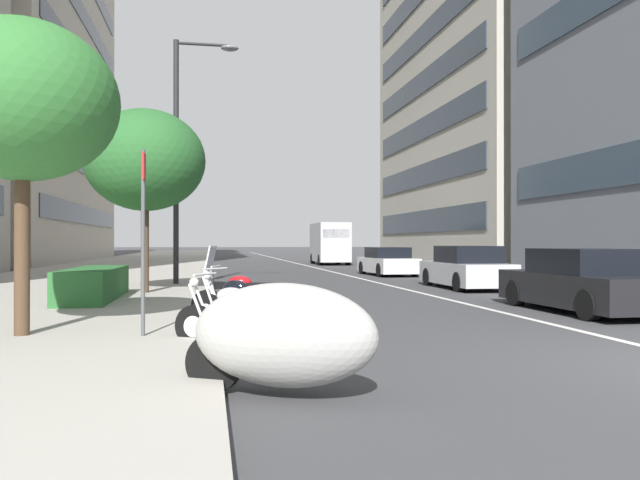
{
  "coord_description": "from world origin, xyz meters",
  "views": [
    {
      "loc": [
        -6.55,
        6.32,
        1.53
      ],
      "look_at": [
        14.39,
        2.59,
        1.61
      ],
      "focal_mm": 35.09,
      "sensor_mm": 36.0,
      "label": 1
    }
  ],
  "objects_px": {
    "motorcycle_mid_row": "(246,300)",
    "delivery_van_ahead": "(330,243)",
    "car_mid_block_traffic": "(584,283)",
    "car_following_behind": "(466,269)",
    "street_tree_by_lamp_post": "(22,102)",
    "car_lead_in_lane": "(387,262)",
    "parking_sign_by_curb": "(143,225)",
    "motorcycle_nearest_camera": "(242,309)",
    "street_lamp_with_banners": "(185,138)",
    "motorcycle_by_sign_pole": "(241,321)",
    "motorcycle_second_in_row": "(282,336)",
    "street_tree_far_plaza": "(145,161)"
  },
  "relations": [
    {
      "from": "motorcycle_nearest_camera",
      "to": "car_following_behind",
      "type": "height_order",
      "value": "car_following_behind"
    },
    {
      "from": "motorcycle_by_sign_pole",
      "to": "car_mid_block_traffic",
      "type": "xyz_separation_m",
      "value": [
        3.59,
        -7.7,
        0.24
      ]
    },
    {
      "from": "motorcycle_by_sign_pole",
      "to": "car_mid_block_traffic",
      "type": "bearing_deg",
      "value": -124.59
    },
    {
      "from": "parking_sign_by_curb",
      "to": "street_tree_by_lamp_post",
      "type": "xyz_separation_m",
      "value": [
        0.38,
        1.79,
        1.84
      ]
    },
    {
      "from": "car_lead_in_lane",
      "to": "street_lamp_with_banners",
      "type": "xyz_separation_m",
      "value": [
        -6.54,
        8.98,
        4.45
      ]
    },
    {
      "from": "motorcycle_mid_row",
      "to": "delivery_van_ahead",
      "type": "height_order",
      "value": "delivery_van_ahead"
    },
    {
      "from": "delivery_van_ahead",
      "to": "street_tree_by_lamp_post",
      "type": "relative_size",
      "value": 1.11
    },
    {
      "from": "car_following_behind",
      "to": "street_lamp_with_banners",
      "type": "xyz_separation_m",
      "value": [
        1.9,
        9.23,
        4.41
      ]
    },
    {
      "from": "parking_sign_by_curb",
      "to": "street_tree_far_plaza",
      "type": "distance_m",
      "value": 8.54
    },
    {
      "from": "car_mid_block_traffic",
      "to": "car_lead_in_lane",
      "type": "xyz_separation_m",
      "value": [
        15.53,
        -0.04,
        -0.03
      ]
    },
    {
      "from": "delivery_van_ahead",
      "to": "car_mid_block_traffic",
      "type": "bearing_deg",
      "value": -179.08
    },
    {
      "from": "motorcycle_mid_row",
      "to": "motorcycle_by_sign_pole",
      "type": "bearing_deg",
      "value": 101.22
    },
    {
      "from": "motorcycle_mid_row",
      "to": "car_mid_block_traffic",
      "type": "xyz_separation_m",
      "value": [
        0.58,
        -7.44,
        0.21
      ]
    },
    {
      "from": "car_mid_block_traffic",
      "to": "street_tree_by_lamp_post",
      "type": "xyz_separation_m",
      "value": [
        -2.58,
        10.89,
        2.98
      ]
    },
    {
      "from": "street_tree_far_plaza",
      "to": "street_lamp_with_banners",
      "type": "bearing_deg",
      "value": -14.36
    },
    {
      "from": "motorcycle_by_sign_pole",
      "to": "car_lead_in_lane",
      "type": "relative_size",
      "value": 0.45
    },
    {
      "from": "motorcycle_nearest_camera",
      "to": "parking_sign_by_curb",
      "type": "height_order",
      "value": "parking_sign_by_curb"
    },
    {
      "from": "motorcycle_mid_row",
      "to": "parking_sign_by_curb",
      "type": "bearing_deg",
      "value": 71.27
    },
    {
      "from": "motorcycle_nearest_camera",
      "to": "parking_sign_by_curb",
      "type": "distance_m",
      "value": 2.24
    },
    {
      "from": "car_lead_in_lane",
      "to": "parking_sign_by_curb",
      "type": "distance_m",
      "value": 20.66
    },
    {
      "from": "motorcycle_mid_row",
      "to": "car_lead_in_lane",
      "type": "xyz_separation_m",
      "value": [
        16.11,
        -7.48,
        0.18
      ]
    },
    {
      "from": "motorcycle_second_in_row",
      "to": "motorcycle_nearest_camera",
      "type": "distance_m",
      "value": 4.38
    },
    {
      "from": "motorcycle_by_sign_pole",
      "to": "street_lamp_with_banners",
      "type": "height_order",
      "value": "street_lamp_with_banners"
    },
    {
      "from": "car_mid_block_traffic",
      "to": "car_following_behind",
      "type": "height_order",
      "value": "car_following_behind"
    },
    {
      "from": "motorcycle_by_sign_pole",
      "to": "car_lead_in_lane",
      "type": "xyz_separation_m",
      "value": [
        19.12,
        -7.74,
        0.2
      ]
    },
    {
      "from": "motorcycle_second_in_row",
      "to": "street_tree_far_plaza",
      "type": "xyz_separation_m",
      "value": [
        11.71,
        2.45,
        3.18
      ]
    },
    {
      "from": "street_tree_far_plaza",
      "to": "motorcycle_nearest_camera",
      "type": "bearing_deg",
      "value": -162.67
    },
    {
      "from": "car_following_behind",
      "to": "street_tree_by_lamp_post",
      "type": "bearing_deg",
      "value": 132.09
    },
    {
      "from": "motorcycle_second_in_row",
      "to": "motorcycle_nearest_camera",
      "type": "xyz_separation_m",
      "value": [
        4.37,
        0.16,
        -0.2
      ]
    },
    {
      "from": "car_lead_in_lane",
      "to": "parking_sign_by_curb",
      "type": "xyz_separation_m",
      "value": [
        -18.5,
        9.14,
        1.18
      ]
    },
    {
      "from": "street_tree_by_lamp_post",
      "to": "street_tree_far_plaza",
      "type": "distance_m",
      "value": 7.94
    },
    {
      "from": "motorcycle_second_in_row",
      "to": "motorcycle_by_sign_pole",
      "type": "relative_size",
      "value": 1.08
    },
    {
      "from": "motorcycle_by_sign_pole",
      "to": "street_lamp_with_banners",
      "type": "xyz_separation_m",
      "value": [
        12.58,
        1.24,
        4.65
      ]
    },
    {
      "from": "motorcycle_mid_row",
      "to": "car_mid_block_traffic",
      "type": "distance_m",
      "value": 7.47
    },
    {
      "from": "motorcycle_nearest_camera",
      "to": "parking_sign_by_curb",
      "type": "relative_size",
      "value": 0.62
    },
    {
      "from": "motorcycle_nearest_camera",
      "to": "street_tree_by_lamp_post",
      "type": "xyz_separation_m",
      "value": [
        -0.53,
        3.29,
        3.22
      ]
    },
    {
      "from": "car_lead_in_lane",
      "to": "street_lamp_with_banners",
      "type": "height_order",
      "value": "street_lamp_with_banners"
    },
    {
      "from": "street_tree_by_lamp_post",
      "to": "parking_sign_by_curb",
      "type": "bearing_deg",
      "value": -102.14
    },
    {
      "from": "car_mid_block_traffic",
      "to": "delivery_van_ahead",
      "type": "relative_size",
      "value": 0.86
    },
    {
      "from": "street_lamp_with_banners",
      "to": "street_tree_by_lamp_post",
      "type": "height_order",
      "value": "street_lamp_with_banners"
    },
    {
      "from": "car_lead_in_lane",
      "to": "parking_sign_by_curb",
      "type": "relative_size",
      "value": 1.55
    },
    {
      "from": "motorcycle_second_in_row",
      "to": "street_tree_far_plaza",
      "type": "distance_m",
      "value": 12.38
    },
    {
      "from": "motorcycle_by_sign_pole",
      "to": "delivery_van_ahead",
      "type": "bearing_deg",
      "value": -72.64
    },
    {
      "from": "car_following_behind",
      "to": "delivery_van_ahead",
      "type": "relative_size",
      "value": 0.86
    },
    {
      "from": "motorcycle_mid_row",
      "to": "car_lead_in_lane",
      "type": "bearing_deg",
      "value": -98.86
    },
    {
      "from": "delivery_van_ahead",
      "to": "car_following_behind",
      "type": "bearing_deg",
      "value": -178.43
    },
    {
      "from": "car_following_behind",
      "to": "street_tree_far_plaza",
      "type": "distance_m",
      "value": 10.8
    },
    {
      "from": "delivery_van_ahead",
      "to": "street_tree_far_plaza",
      "type": "bearing_deg",
      "value": 159.15
    },
    {
      "from": "car_following_behind",
      "to": "car_lead_in_lane",
      "type": "relative_size",
      "value": 1.05
    },
    {
      "from": "car_mid_block_traffic",
      "to": "street_tree_by_lamp_post",
      "type": "distance_m",
      "value": 11.58
    }
  ]
}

